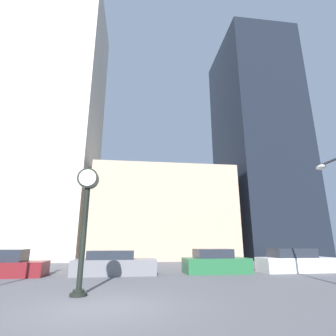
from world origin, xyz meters
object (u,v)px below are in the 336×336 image
Objects in this scene: car_white at (295,262)px; street_clock at (86,210)px; car_maroon at (4,265)px; car_grey at (114,264)px; car_green at (215,263)px.

street_clock is at bearing -154.07° from car_white.
car_grey is at bearing -2.02° from car_maroon.
car_white is at bearing 0.71° from car_grey.
car_maroon is at bearing 179.22° from car_green.
car_white is at bearing 27.14° from street_clock.
car_maroon is at bearing -179.92° from car_grey.
car_maroon is at bearing 179.72° from car_white.
car_maroon is 0.91× the size of car_white.
car_grey is (0.79, 6.03, -2.40)m from street_clock.
car_green is 5.30m from car_white.
street_clock reaches higher than car_white.
street_clock is at bearing -51.69° from car_maroon.
street_clock reaches higher than car_maroon.
car_maroon is 12.09m from car_green.
car_green is (6.13, 0.19, 0.03)m from car_grey.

